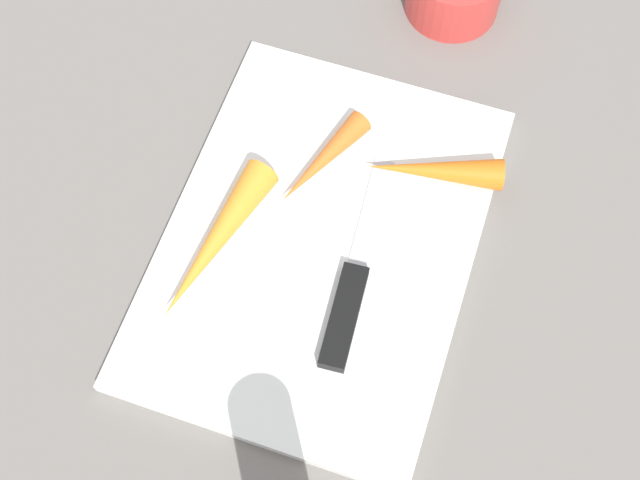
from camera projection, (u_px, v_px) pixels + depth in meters
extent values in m
plane|color=slate|center=(320.00, 246.00, 0.74)|extent=(1.40, 1.40, 0.00)
cube|color=white|center=(320.00, 243.00, 0.73)|extent=(0.36, 0.26, 0.01)
cube|color=#B7B7BC|center=(371.00, 214.00, 0.73)|extent=(0.11, 0.03, 0.00)
cube|color=black|center=(344.00, 317.00, 0.69)|extent=(0.09, 0.03, 0.01)
cone|color=orange|center=(216.00, 241.00, 0.71)|extent=(0.16, 0.06, 0.03)
cone|color=orange|center=(322.00, 160.00, 0.74)|extent=(0.11, 0.06, 0.02)
cone|color=orange|center=(434.00, 170.00, 0.74)|extent=(0.06, 0.12, 0.03)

